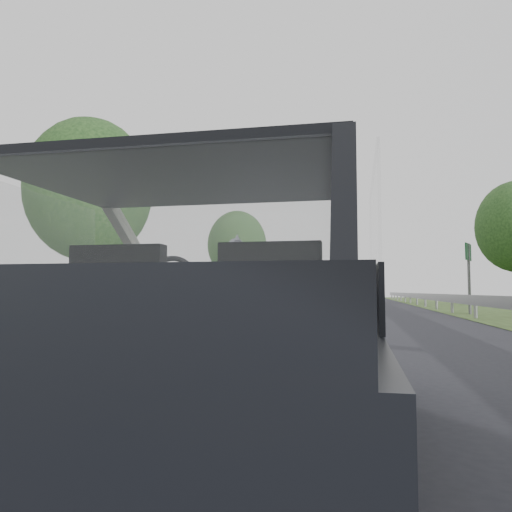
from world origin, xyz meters
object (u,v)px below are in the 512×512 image
at_px(cat, 271,258).
at_px(other_car, 326,293).
at_px(subject_car, 214,313).
at_px(highway_sign, 469,279).

relative_size(cat, other_car, 0.12).
relative_size(subject_car, other_car, 0.89).
height_order(cat, highway_sign, highway_sign).
bearing_deg(subject_car, other_car, 92.10).
relative_size(subject_car, highway_sign, 1.52).
bearing_deg(cat, subject_car, -122.13).
height_order(cat, other_car, other_car).
bearing_deg(other_car, subject_car, -78.93).
xyz_separation_m(subject_car, other_car, (-0.87, 23.78, 0.01)).
xyz_separation_m(subject_car, highway_sign, (4.84, 16.87, 0.59)).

